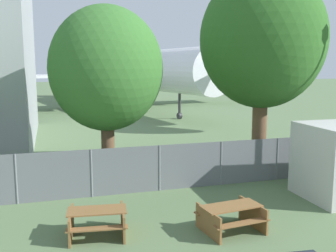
{
  "coord_description": "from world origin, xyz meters",
  "views": [
    {
      "loc": [
        -6.42,
        -2.78,
        4.71
      ],
      "look_at": [
        -1.3,
        14.16,
        2.0
      ],
      "focal_mm": 42.0,
      "sensor_mm": 36.0,
      "label": 1
    }
  ],
  "objects": [
    {
      "name": "perimeter_fence",
      "position": [
        -0.0,
        11.16,
        0.88
      ],
      "size": [
        56.07,
        0.07,
        1.76
      ],
      "color": "slate",
      "rests_on": "ground"
    },
    {
      "name": "airplane",
      "position": [
        2.55,
        40.34,
        4.23
      ],
      "size": [
        31.0,
        38.84,
        12.22
      ],
      "rotation": [
        0.0,
        0.0,
        -1.36
      ],
      "color": "silver",
      "rests_on": "ground"
    },
    {
      "name": "picnic_bench_near_cabin",
      "position": [
        -5.3,
        7.78,
        0.47
      ],
      "size": [
        1.79,
        1.59,
        0.76
      ],
      "rotation": [
        0.0,
        0.0,
        -0.13
      ],
      "color": "brown",
      "rests_on": "ground"
    },
    {
      "name": "picnic_bench_open_grass",
      "position": [
        -1.57,
        6.99,
        0.47
      ],
      "size": [
        1.85,
        1.58,
        0.76
      ],
      "rotation": [
        0.0,
        0.0,
        0.11
      ],
      "color": "brown",
      "rests_on": "ground"
    },
    {
      "name": "tree_behind_benches",
      "position": [
        -4.25,
        12.76,
        4.58
      ],
      "size": [
        4.45,
        4.45,
        7.06
      ],
      "color": "brown",
      "rests_on": "ground"
    },
    {
      "name": "tree_far_right",
      "position": [
        2.29,
        12.25,
        5.79
      ],
      "size": [
        5.29,
        5.29,
        8.73
      ],
      "color": "brown",
      "rests_on": "ground"
    }
  ]
}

